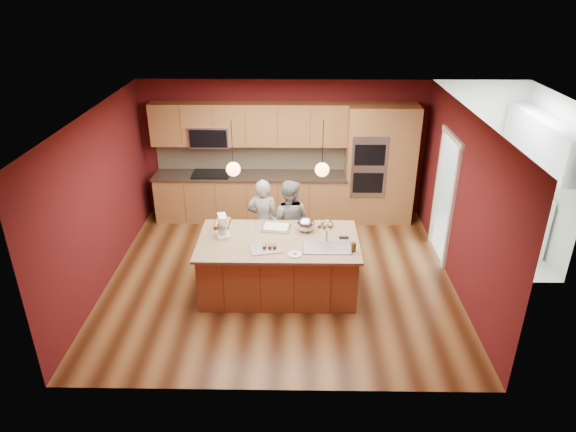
{
  "coord_description": "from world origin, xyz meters",
  "views": [
    {
      "loc": [
        0.23,
        -7.11,
        4.53
      ],
      "look_at": [
        0.13,
        -0.1,
        1.15
      ],
      "focal_mm": 32.0,
      "sensor_mm": 36.0,
      "label": 1
    }
  ],
  "objects_px": {
    "stand_mixer": "(223,227)",
    "mixing_bowl": "(306,224)",
    "person_right": "(289,221)",
    "person_left": "(263,221)",
    "island": "(280,265)"
  },
  "relations": [
    {
      "from": "island",
      "to": "stand_mixer",
      "type": "bearing_deg",
      "value": 173.3
    },
    {
      "from": "person_right",
      "to": "mixing_bowl",
      "type": "height_order",
      "value": "person_right"
    },
    {
      "from": "island",
      "to": "mixing_bowl",
      "type": "height_order",
      "value": "island"
    },
    {
      "from": "island",
      "to": "mixing_bowl",
      "type": "xyz_separation_m",
      "value": [
        0.4,
        0.3,
        0.54
      ]
    },
    {
      "from": "island",
      "to": "stand_mixer",
      "type": "distance_m",
      "value": 1.04
    },
    {
      "from": "island",
      "to": "person_right",
      "type": "distance_m",
      "value": 0.98
    },
    {
      "from": "stand_mixer",
      "to": "mixing_bowl",
      "type": "relative_size",
      "value": 1.24
    },
    {
      "from": "stand_mixer",
      "to": "person_right",
      "type": "bearing_deg",
      "value": 23.72
    },
    {
      "from": "person_right",
      "to": "stand_mixer",
      "type": "relative_size",
      "value": 4.21
    },
    {
      "from": "mixing_bowl",
      "to": "person_right",
      "type": "bearing_deg",
      "value": 113.29
    },
    {
      "from": "stand_mixer",
      "to": "mixing_bowl",
      "type": "xyz_separation_m",
      "value": [
        1.25,
        0.2,
        -0.04
      ]
    },
    {
      "from": "person_left",
      "to": "mixing_bowl",
      "type": "distance_m",
      "value": 0.98
    },
    {
      "from": "person_left",
      "to": "person_right",
      "type": "bearing_deg",
      "value": -174.66
    },
    {
      "from": "stand_mixer",
      "to": "mixing_bowl",
      "type": "height_order",
      "value": "stand_mixer"
    },
    {
      "from": "person_right",
      "to": "mixing_bowl",
      "type": "distance_m",
      "value": 0.74
    }
  ]
}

